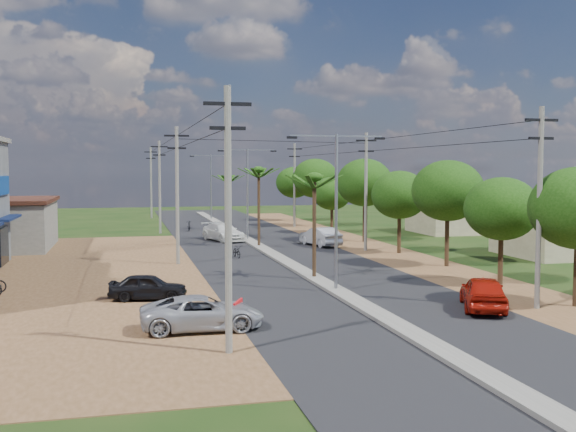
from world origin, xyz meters
The scene contains 36 objects.
ground centered at (0.00, 0.00, 0.00)m, with size 160.00×160.00×0.00m, color black.
road centered at (0.00, 15.00, 0.02)m, with size 12.00×110.00×0.04m, color black.
median centered at (0.00, 18.00, 0.09)m, with size 1.00×90.00×0.18m, color #605E56.
dirt_lot_west centered at (-15.00, 8.00, 0.02)m, with size 18.00×46.00×0.04m, color #54381D.
dirt_shoulder_east centered at (8.50, 15.00, 0.01)m, with size 5.00×90.00×0.03m, color #54381D.
house_east_near centered at (20.00, 10.00, 2.39)m, with size 7.60×7.50×4.60m.
house_east_far centered at (21.00, 28.00, 2.39)m, with size 7.60×7.50×4.60m.
tree_east_b centered at (9.30, 0.00, 4.11)m, with size 4.00×4.00×5.83m.
tree_east_c centered at (9.70, 7.00, 4.86)m, with size 4.60×4.60×6.83m.
tree_east_d centered at (9.40, 14.00, 4.34)m, with size 4.20×4.20×6.13m.
tree_east_e centered at (9.60, 22.00, 5.09)m, with size 4.80×4.80×7.14m.
tree_east_f centered at (9.20, 30.00, 3.89)m, with size 3.80×3.80×5.52m.
tree_east_g centered at (9.80, 38.00, 5.24)m, with size 5.00×5.00×7.38m.
tree_east_h centered at (9.50, 46.00, 4.64)m, with size 4.40×4.40×6.52m.
palm_median_near centered at (0.00, 4.00, 5.54)m, with size 2.00×2.00×6.15m.
palm_median_mid centered at (0.00, 20.00, 5.90)m, with size 2.00×2.00×6.55m.
palm_median_far centered at (0.00, 36.00, 5.26)m, with size 2.00×2.00×5.85m.
streetlight_near centered at (0.00, 0.00, 4.79)m, with size 5.10×0.18×8.00m.
streetlight_mid centered at (0.00, 25.00, 4.79)m, with size 5.10×0.18×8.00m.
streetlight_far centered at (0.00, 50.00, 4.79)m, with size 5.10×0.18×8.00m.
utility_pole_w_a centered at (-7.00, -10.00, 4.76)m, with size 1.60×0.24×9.00m.
utility_pole_w_b centered at (-7.00, 12.00, 4.76)m, with size 1.60×0.24×9.00m.
utility_pole_w_c centered at (-7.00, 34.00, 4.76)m, with size 1.60×0.24×9.00m.
utility_pole_w_d centered at (-7.00, 55.00, 4.76)m, with size 1.60×0.24×9.00m.
utility_pole_e_a centered at (7.50, -6.00, 4.76)m, with size 1.60×0.24×9.00m.
utility_pole_e_b centered at (7.50, 16.00, 4.76)m, with size 1.60×0.24×9.00m.
utility_pole_e_c centered at (7.50, 38.00, 4.76)m, with size 1.60×0.24×9.00m.
car_red_near centered at (5.00, -5.72, 0.76)m, with size 1.79×4.45×1.52m, color maroon.
car_silver_mid centered at (5.00, 19.74, 0.76)m, with size 1.60×4.59×1.51m, color #9C9EA4.
car_white_far centered at (-2.07, 25.49, 0.76)m, with size 2.12×5.20×1.51m, color silver.
car_parked_silver centered at (-7.50, -6.51, 0.66)m, with size 2.20×4.76×1.32m, color #9C9EA4.
car_parked_dark centered at (-9.33, 0.10, 0.62)m, with size 1.47×3.66×1.25m, color black.
moto_rider_east centered at (4.97, -5.54, 0.50)m, with size 0.66×1.90×1.00m, color black.
moto_rider_west_a centered at (-2.74, 14.17, 0.44)m, with size 0.59×1.69×0.89m, color black.
moto_rider_west_b centered at (-4.08, 35.26, 0.52)m, with size 0.49×1.72×1.03m, color black.
roadside_sign centered at (-6.02, -6.00, 0.50)m, with size 0.56×1.15×1.01m.
Camera 1 is at (-10.37, -32.25, 6.25)m, focal length 42.00 mm.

